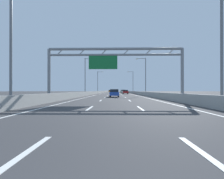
# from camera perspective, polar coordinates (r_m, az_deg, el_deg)

# --- Properties ---
(ground_plane) EXTENTS (260.00, 260.00, 0.00)m
(ground_plane) POSITION_cam_1_polar(r_m,az_deg,el_deg) (99.64, 1.11, -1.00)
(ground_plane) COLOR #38383A
(lane_dash_left_0) EXTENTS (0.16, 3.00, 0.01)m
(lane_dash_left_0) POSITION_cam_1_polar(r_m,az_deg,el_deg) (3.84, -29.17, -19.66)
(lane_dash_left_0) COLOR white
(lane_dash_left_0) RESTS_ON ground_plane
(lane_dash_left_1) EXTENTS (0.16, 3.00, 0.01)m
(lane_dash_left_1) POSITION_cam_1_polar(r_m,az_deg,el_deg) (12.33, -7.43, -6.21)
(lane_dash_left_1) COLOR white
(lane_dash_left_1) RESTS_ON ground_plane
(lane_dash_left_2) EXTENTS (0.16, 3.00, 0.01)m
(lane_dash_left_2) POSITION_cam_1_polar(r_m,az_deg,el_deg) (21.25, -3.81, -3.71)
(lane_dash_left_2) COLOR white
(lane_dash_left_2) RESTS_ON ground_plane
(lane_dash_left_3) EXTENTS (0.16, 3.00, 0.01)m
(lane_dash_left_3) POSITION_cam_1_polar(r_m,az_deg,el_deg) (30.21, -2.34, -2.69)
(lane_dash_left_3) COLOR white
(lane_dash_left_3) RESTS_ON ground_plane
(lane_dash_left_4) EXTENTS (0.16, 3.00, 0.01)m
(lane_dash_left_4) POSITION_cam_1_polar(r_m,az_deg,el_deg) (39.19, -1.54, -2.13)
(lane_dash_left_4) COLOR white
(lane_dash_left_4) RESTS_ON ground_plane
(lane_dash_left_5) EXTENTS (0.16, 3.00, 0.01)m
(lane_dash_left_5) POSITION_cam_1_polar(r_m,az_deg,el_deg) (48.18, -1.05, -1.78)
(lane_dash_left_5) COLOR white
(lane_dash_left_5) RESTS_ON ground_plane
(lane_dash_left_6) EXTENTS (0.16, 3.00, 0.01)m
(lane_dash_left_6) POSITION_cam_1_polar(r_m,az_deg,el_deg) (57.17, -0.70, -1.54)
(lane_dash_left_6) COLOR white
(lane_dash_left_6) RESTS_ON ground_plane
(lane_dash_left_7) EXTENTS (0.16, 3.00, 0.01)m
(lane_dash_left_7) POSITION_cam_1_polar(r_m,az_deg,el_deg) (66.17, -0.45, -1.37)
(lane_dash_left_7) COLOR white
(lane_dash_left_7) RESTS_ON ground_plane
(lane_dash_left_8) EXTENTS (0.16, 3.00, 0.01)m
(lane_dash_left_8) POSITION_cam_1_polar(r_m,az_deg,el_deg) (75.16, -0.27, -1.24)
(lane_dash_left_8) COLOR white
(lane_dash_left_8) RESTS_ON ground_plane
(lane_dash_left_9) EXTENTS (0.16, 3.00, 0.01)m
(lane_dash_left_9) POSITION_cam_1_polar(r_m,az_deg,el_deg) (84.16, -0.12, -1.13)
(lane_dash_left_9) COLOR white
(lane_dash_left_9) RESTS_ON ground_plane
(lane_dash_left_10) EXTENTS (0.16, 3.00, 0.01)m
(lane_dash_left_10) POSITION_cam_1_polar(r_m,az_deg,el_deg) (93.15, 0.00, -1.05)
(lane_dash_left_10) COLOR white
(lane_dash_left_10) RESTS_ON ground_plane
(lane_dash_left_11) EXTENTS (0.16, 3.00, 0.01)m
(lane_dash_left_11) POSITION_cam_1_polar(r_m,az_deg,el_deg) (102.15, 0.10, -0.98)
(lane_dash_left_11) COLOR white
(lane_dash_left_11) RESTS_ON ground_plane
(lane_dash_left_12) EXTENTS (0.16, 3.00, 0.01)m
(lane_dash_left_12) POSITION_cam_1_polar(r_m,az_deg,el_deg) (111.15, 0.19, -0.92)
(lane_dash_left_12) COLOR white
(lane_dash_left_12) RESTS_ON ground_plane
(lane_dash_left_13) EXTENTS (0.16, 3.00, 0.01)m
(lane_dash_left_13) POSITION_cam_1_polar(r_m,az_deg,el_deg) (120.15, 0.26, -0.87)
(lane_dash_left_13) COLOR white
(lane_dash_left_13) RESTS_ON ground_plane
(lane_dash_left_14) EXTENTS (0.16, 3.00, 0.01)m
(lane_dash_left_14) POSITION_cam_1_polar(r_m,az_deg,el_deg) (129.15, 0.32, -0.83)
(lane_dash_left_14) COLOR white
(lane_dash_left_14) RESTS_ON ground_plane
(lane_dash_left_15) EXTENTS (0.16, 3.00, 0.01)m
(lane_dash_left_15) POSITION_cam_1_polar(r_m,az_deg,el_deg) (138.15, 0.37, -0.79)
(lane_dash_left_15) COLOR white
(lane_dash_left_15) RESTS_ON ground_plane
(lane_dash_left_16) EXTENTS (0.16, 3.00, 0.01)m
(lane_dash_left_16) POSITION_cam_1_polar(r_m,az_deg,el_deg) (147.15, 0.42, -0.76)
(lane_dash_left_16) COLOR white
(lane_dash_left_16) RESTS_ON ground_plane
(lane_dash_left_17) EXTENTS (0.16, 3.00, 0.01)m
(lane_dash_left_17) POSITION_cam_1_polar(r_m,az_deg,el_deg) (156.14, 0.46, -0.73)
(lane_dash_left_17) COLOR white
(lane_dash_left_17) RESTS_ON ground_plane
(lane_dash_right_0) EXTENTS (0.16, 3.00, 0.01)m
(lane_dash_right_0) POSITION_cam_1_polar(r_m,az_deg,el_deg) (3.82, 30.75, -19.78)
(lane_dash_right_0) COLOR white
(lane_dash_right_0) RESTS_ON ground_plane
(lane_dash_right_1) EXTENTS (0.16, 3.00, 0.01)m
(lane_dash_right_1) POSITION_cam_1_polar(r_m,az_deg,el_deg) (12.32, 9.46, -6.21)
(lane_dash_right_1) COLOR white
(lane_dash_right_1) RESTS_ON ground_plane
(lane_dash_right_2) EXTENTS (0.16, 3.00, 0.01)m
(lane_dash_right_2) POSITION_cam_1_polar(r_m,az_deg,el_deg) (21.24, 5.93, -3.71)
(lane_dash_right_2) COLOR white
(lane_dash_right_2) RESTS_ON ground_plane
(lane_dash_right_3) EXTENTS (0.16, 3.00, 0.01)m
(lane_dash_right_3) POSITION_cam_1_polar(r_m,az_deg,el_deg) (30.21, 4.50, -2.69)
(lane_dash_right_3) COLOR white
(lane_dash_right_3) RESTS_ON ground_plane
(lane_dash_right_4) EXTENTS (0.16, 3.00, 0.01)m
(lane_dash_right_4) POSITION_cam_1_polar(r_m,az_deg,el_deg) (39.19, 3.72, -2.13)
(lane_dash_right_4) COLOR white
(lane_dash_right_4) RESTS_ON ground_plane
(lane_dash_right_5) EXTENTS (0.16, 3.00, 0.01)m
(lane_dash_right_5) POSITION_cam_1_polar(r_m,az_deg,el_deg) (48.18, 3.24, -1.78)
(lane_dash_right_5) COLOR white
(lane_dash_right_5) RESTS_ON ground_plane
(lane_dash_right_6) EXTENTS (0.16, 3.00, 0.01)m
(lane_dash_right_6) POSITION_cam_1_polar(r_m,az_deg,el_deg) (57.17, 2.91, -1.54)
(lane_dash_right_6) COLOR white
(lane_dash_right_6) RESTS_ON ground_plane
(lane_dash_right_7) EXTENTS (0.16, 3.00, 0.01)m
(lane_dash_right_7) POSITION_cam_1_polar(r_m,az_deg,el_deg) (66.16, 2.66, -1.37)
(lane_dash_right_7) COLOR white
(lane_dash_right_7) RESTS_ON ground_plane
(lane_dash_right_8) EXTENTS (0.16, 3.00, 0.01)m
(lane_dash_right_8) POSITION_cam_1_polar(r_m,az_deg,el_deg) (75.16, 2.48, -1.24)
(lane_dash_right_8) COLOR white
(lane_dash_right_8) RESTS_ON ground_plane
(lane_dash_right_9) EXTENTS (0.16, 3.00, 0.01)m
(lane_dash_right_9) POSITION_cam_1_polar(r_m,az_deg,el_deg) (84.16, 2.34, -1.13)
(lane_dash_right_9) COLOR white
(lane_dash_right_9) RESTS_ON ground_plane
(lane_dash_right_10) EXTENTS (0.16, 3.00, 0.01)m
(lane_dash_right_10) POSITION_cam_1_polar(r_m,az_deg,el_deg) (93.15, 2.22, -1.05)
(lane_dash_right_10) COLOR white
(lane_dash_right_10) RESTS_ON ground_plane
(lane_dash_right_11) EXTENTS (0.16, 3.00, 0.01)m
(lane_dash_right_11) POSITION_cam_1_polar(r_m,az_deg,el_deg) (102.15, 2.12, -0.98)
(lane_dash_right_11) COLOR white
(lane_dash_right_11) RESTS_ON ground_plane
(lane_dash_right_12) EXTENTS (0.16, 3.00, 0.01)m
(lane_dash_right_12) POSITION_cam_1_polar(r_m,az_deg,el_deg) (111.15, 2.04, -0.92)
(lane_dash_right_12) COLOR white
(lane_dash_right_12) RESTS_ON ground_plane
(lane_dash_right_13) EXTENTS (0.16, 3.00, 0.01)m
(lane_dash_right_13) POSITION_cam_1_polar(r_m,az_deg,el_deg) (120.15, 1.97, -0.87)
(lane_dash_right_13) COLOR white
(lane_dash_right_13) RESTS_ON ground_plane
(lane_dash_right_14) EXTENTS (0.16, 3.00, 0.01)m
(lane_dash_right_14) POSITION_cam_1_polar(r_m,az_deg,el_deg) (129.15, 1.91, -0.83)
(lane_dash_right_14) COLOR white
(lane_dash_right_14) RESTS_ON ground_plane
(lane_dash_right_15) EXTENTS (0.16, 3.00, 0.01)m
(lane_dash_right_15) POSITION_cam_1_polar(r_m,az_deg,el_deg) (138.15, 1.86, -0.79)
(lane_dash_right_15) COLOR white
(lane_dash_right_15) RESTS_ON ground_plane
(lane_dash_right_16) EXTENTS (0.16, 3.00, 0.01)m
(lane_dash_right_16) POSITION_cam_1_polar(r_m,az_deg,el_deg) (147.14, 1.82, -0.76)
(lane_dash_right_16) COLOR white
(lane_dash_right_16) RESTS_ON ground_plane
(lane_dash_right_17) EXTENTS (0.16, 3.00, 0.01)m
(lane_dash_right_17) POSITION_cam_1_polar(r_m,az_deg,el_deg) (156.14, 1.78, -0.73)
(lane_dash_right_17) COLOR white
(lane_dash_right_17) RESTS_ON ground_plane
(edge_line_left) EXTENTS (0.16, 176.00, 0.01)m
(edge_line_left) POSITION_cam_1_polar(r_m,az_deg,el_deg) (87.80, -2.32, -1.10)
(edge_line_left) COLOR white
(edge_line_left) RESTS_ON ground_plane
(edge_line_right) EXTENTS (0.16, 176.00, 0.01)m
(edge_line_right) POSITION_cam_1_polar(r_m,az_deg,el_deg) (87.79, 4.54, -1.10)
(edge_line_right) COLOR white
(edge_line_right) RESTS_ON ground_plane
(barrier_left) EXTENTS (0.45, 220.00, 0.95)m
(barrier_left) POSITION_cam_1_polar(r_m,az_deg,el_deg) (109.85, -2.49, -0.69)
(barrier_left) COLOR #9E9E99
(barrier_left) RESTS_ON ground_plane
(barrier_right) EXTENTS (0.45, 220.00, 0.95)m
(barrier_right) POSITION_cam_1_polar(r_m,az_deg,el_deg) (109.85, 4.72, -0.68)
(barrier_right) COLOR #9E9E99
(barrier_right) RESTS_ON ground_plane
(sign_gantry) EXTENTS (16.16, 0.36, 6.36)m
(sign_gantry) POSITION_cam_1_polar(r_m,az_deg,el_deg) (20.48, 0.52, 9.73)
(sign_gantry) COLOR gray
(sign_gantry) RESTS_ON ground_plane
(streetlamp_left_near) EXTENTS (2.58, 0.28, 9.50)m
(streetlamp_left_near) POSITION_cam_1_polar(r_m,az_deg,el_deg) (15.07, -29.94, 15.61)
(streetlamp_left_near) COLOR slate
(streetlamp_left_near) RESTS_ON ground_plane
(streetlamp_right_near) EXTENTS (2.58, 0.28, 9.50)m
(streetlamp_right_near) POSITION_cam_1_polar(r_m,az_deg,el_deg) (15.05, 32.03, 15.64)
(streetlamp_right_near) COLOR slate
(streetlamp_right_near) RESTS_ON ground_plane
(streetlamp_left_mid) EXTENTS (2.58, 0.28, 9.50)m
(streetlamp_left_mid) POSITION_cam_1_polar(r_m,az_deg,el_deg) (44.11, -8.69, 5.09)
(streetlamp_left_mid) COLOR slate
(streetlamp_left_mid) RESTS_ON ground_plane
(streetlamp_right_mid) EXTENTS (2.58, 0.28, 9.50)m
(streetlamp_right_mid) POSITION_cam_1_polar(r_m,az_deg,el_deg) (44.10, 10.88, 5.09)
(streetlamp_right_mid) COLOR slate
(streetlamp_right_mid) RESTS_ON ground_plane
(streetlamp_left_far) EXTENTS (2.58, 0.28, 9.50)m
(streetlamp_left_far) POSITION_cam_1_polar(r_m,az_deg,el_deg) (74.63, -4.64, 2.90)
(streetlamp_left_far) COLOR slate
(streetlamp_left_far) RESTS_ON ground_plane
(streetlamp_right_far) EXTENTS (2.58, 0.28, 9.50)m
(streetlamp_right_far) POSITION_cam_1_polar(r_m,az_deg,el_deg) (74.63, 6.86, 2.90)
(streetlamp_right_far) COLOR slate
(streetlamp_right_far) RESTS_ON ground_plane
(red_car) EXTENTS (1.86, 4.49, 1.41)m
(red_car) POSITION_cam_1_polar(r_m,az_deg,el_deg) (60.05, 4.51, -0.79)
(red_car) COLOR red
(red_car) RESTS_ON ground_plane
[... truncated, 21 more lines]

